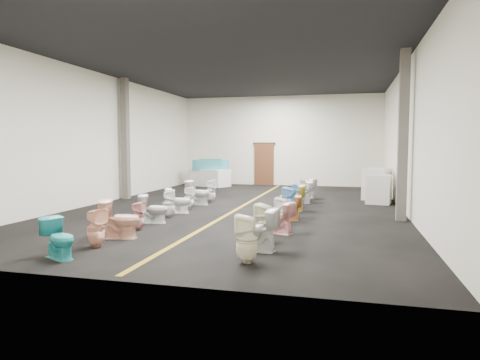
% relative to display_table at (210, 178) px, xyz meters
% --- Properties ---
extents(floor, '(16.00, 16.00, 0.00)m').
position_rel_display_table_xyz_m(floor, '(3.26, -6.63, -0.43)').
color(floor, black).
rests_on(floor, ground).
extents(ceiling, '(16.00, 16.00, 0.00)m').
position_rel_display_table_xyz_m(ceiling, '(3.26, -6.63, 4.07)').
color(ceiling, black).
rests_on(ceiling, ground).
extents(wall_back, '(10.00, 0.00, 10.00)m').
position_rel_display_table_xyz_m(wall_back, '(3.26, 1.37, 1.82)').
color(wall_back, beige).
rests_on(wall_back, ground).
extents(wall_front, '(10.00, 0.00, 10.00)m').
position_rel_display_table_xyz_m(wall_front, '(3.26, -14.63, 1.82)').
color(wall_front, beige).
rests_on(wall_front, ground).
extents(wall_left, '(0.00, 16.00, 16.00)m').
position_rel_display_table_xyz_m(wall_left, '(-1.74, -6.63, 1.82)').
color(wall_left, beige).
rests_on(wall_left, ground).
extents(wall_right, '(0.00, 16.00, 16.00)m').
position_rel_display_table_xyz_m(wall_right, '(8.26, -6.63, 1.82)').
color(wall_right, beige).
rests_on(wall_right, ground).
extents(aisle_stripe, '(0.12, 15.60, 0.01)m').
position_rel_display_table_xyz_m(aisle_stripe, '(3.26, -6.63, -0.42)').
color(aisle_stripe, '#936D15').
rests_on(aisle_stripe, floor).
extents(back_door, '(1.00, 0.10, 2.10)m').
position_rel_display_table_xyz_m(back_door, '(2.46, 1.31, 0.62)').
color(back_door, '#562D19').
rests_on(back_door, floor).
extents(door_frame, '(1.15, 0.08, 0.10)m').
position_rel_display_table_xyz_m(door_frame, '(2.46, 1.32, 1.69)').
color(door_frame, '#331C11').
rests_on(door_frame, back_door).
extents(column_left, '(0.25, 0.25, 4.50)m').
position_rel_display_table_xyz_m(column_left, '(-1.49, -5.63, 1.82)').
color(column_left, '#59544C').
rests_on(column_left, floor).
extents(column_right, '(0.25, 0.25, 4.50)m').
position_rel_display_table_xyz_m(column_right, '(8.01, -8.13, 1.82)').
color(column_right, '#59544C').
rests_on(column_right, floor).
extents(display_table, '(2.14, 1.68, 0.85)m').
position_rel_display_table_xyz_m(display_table, '(0.00, 0.00, 0.00)').
color(display_table, white).
rests_on(display_table, floor).
extents(bathtub, '(1.86, 0.66, 0.55)m').
position_rel_display_table_xyz_m(bathtub, '(0.00, 0.00, 0.64)').
color(bathtub, teal).
rests_on(bathtub, display_table).
extents(appliance_crate_a, '(0.90, 0.90, 1.00)m').
position_rel_display_table_xyz_m(appliance_crate_a, '(7.66, -4.80, 0.07)').
color(appliance_crate_a, beige).
rests_on(appliance_crate_a, floor).
extents(appliance_crate_b, '(1.11, 1.11, 1.17)m').
position_rel_display_table_xyz_m(appliance_crate_b, '(7.66, -3.72, 0.16)').
color(appliance_crate_b, silver).
rests_on(appliance_crate_b, floor).
extents(appliance_crate_c, '(0.93, 0.93, 0.94)m').
position_rel_display_table_xyz_m(appliance_crate_c, '(7.66, -1.92, 0.04)').
color(appliance_crate_c, white).
rests_on(appliance_crate_c, floor).
extents(appliance_crate_d, '(0.74, 0.74, 0.94)m').
position_rel_display_table_xyz_m(appliance_crate_d, '(7.66, -0.65, 0.04)').
color(appliance_crate_d, silver).
rests_on(appliance_crate_d, floor).
extents(toilet_left_0, '(0.82, 0.66, 0.73)m').
position_rel_display_table_xyz_m(toilet_left_0, '(1.73, -13.75, -0.06)').
color(toilet_left_0, teal).
rests_on(toilet_left_0, floor).
extents(toilet_left_1, '(0.45, 0.45, 0.77)m').
position_rel_display_table_xyz_m(toilet_left_1, '(1.86, -12.84, -0.04)').
color(toilet_left_1, '#FEBB9A').
rests_on(toilet_left_1, floor).
extents(toilet_left_2, '(0.90, 0.64, 0.84)m').
position_rel_display_table_xyz_m(toilet_left_2, '(1.90, -11.98, -0.01)').
color(toilet_left_2, '#F5B69C').
rests_on(toilet_left_2, floor).
extents(toilet_left_3, '(0.34, 0.33, 0.69)m').
position_rel_display_table_xyz_m(toilet_left_3, '(1.83, -11.07, -0.08)').
color(toilet_left_3, '#DB9C9A').
rests_on(toilet_left_3, floor).
extents(toilet_left_4, '(0.78, 0.54, 0.74)m').
position_rel_display_table_xyz_m(toilet_left_4, '(1.78, -10.10, -0.06)').
color(toilet_left_4, silver).
rests_on(toilet_left_4, floor).
extents(toilet_left_5, '(0.47, 0.46, 0.78)m').
position_rel_display_table_xyz_m(toilet_left_5, '(1.81, -9.23, -0.03)').
color(toilet_left_5, white).
rests_on(toilet_left_5, floor).
extents(toilet_left_6, '(0.82, 0.61, 0.75)m').
position_rel_display_table_xyz_m(toilet_left_6, '(1.77, -8.44, -0.05)').
color(toilet_left_6, white).
rests_on(toilet_left_6, floor).
extents(toilet_left_7, '(0.33, 0.33, 0.72)m').
position_rel_display_table_xyz_m(toilet_left_7, '(1.78, -7.60, -0.07)').
color(toilet_left_7, white).
rests_on(toilet_left_7, floor).
extents(toilet_left_8, '(0.84, 0.51, 0.83)m').
position_rel_display_table_xyz_m(toilet_left_8, '(1.73, -6.57, -0.01)').
color(toilet_left_8, silver).
rests_on(toilet_left_8, floor).
extents(toilet_left_9, '(0.38, 0.37, 0.81)m').
position_rel_display_table_xyz_m(toilet_left_9, '(1.92, -5.82, -0.02)').
color(toilet_left_9, white).
rests_on(toilet_left_9, floor).
extents(toilet_right_0, '(0.42, 0.41, 0.84)m').
position_rel_display_table_xyz_m(toilet_right_0, '(4.99, -13.23, -0.01)').
color(toilet_right_0, '#F4ECCA').
rests_on(toilet_right_0, floor).
extents(toilet_right_1, '(0.85, 0.54, 0.82)m').
position_rel_display_table_xyz_m(toilet_right_1, '(4.98, -12.37, -0.02)').
color(toilet_right_1, white).
rests_on(toilet_right_1, floor).
extents(toilet_right_2, '(0.46, 0.46, 0.81)m').
position_rel_display_table_xyz_m(toilet_right_2, '(4.99, -11.62, -0.02)').
color(toilet_right_2, beige).
rests_on(toilet_right_2, floor).
extents(toilet_right_3, '(0.82, 0.64, 0.73)m').
position_rel_display_table_xyz_m(toilet_right_3, '(5.12, -10.65, -0.06)').
color(toilet_right_3, '#FBB3AE').
rests_on(toilet_right_3, floor).
extents(toilet_right_4, '(0.40, 0.40, 0.72)m').
position_rel_display_table_xyz_m(toilet_right_4, '(5.07, -9.75, -0.07)').
color(toilet_right_4, white).
rests_on(toilet_right_4, floor).
extents(toilet_right_5, '(0.73, 0.50, 0.68)m').
position_rel_display_table_xyz_m(toilet_right_5, '(5.10, -8.89, -0.09)').
color(toilet_right_5, '#D07D37').
rests_on(toilet_right_5, floor).
extents(toilet_right_6, '(0.48, 0.47, 0.82)m').
position_rel_display_table_xyz_m(toilet_right_6, '(5.04, -8.10, -0.01)').
color(toilet_right_6, '#68A4D7').
rests_on(toilet_right_6, floor).
extents(toilet_right_7, '(0.81, 0.49, 0.81)m').
position_rel_display_table_xyz_m(toilet_right_7, '(4.98, -7.18, -0.02)').
color(toilet_right_7, yellow).
rests_on(toilet_right_7, floor).
extents(toilet_right_8, '(0.48, 0.47, 0.79)m').
position_rel_display_table_xyz_m(toilet_right_8, '(5.11, -6.35, -0.03)').
color(toilet_right_8, '#6AABDC').
rests_on(toilet_right_8, floor).
extents(toilet_right_9, '(0.84, 0.62, 0.76)m').
position_rel_display_table_xyz_m(toilet_right_9, '(5.06, -5.36, -0.04)').
color(toilet_right_9, white).
rests_on(toilet_right_9, floor).
extents(toilet_right_10, '(0.48, 0.47, 0.79)m').
position_rel_display_table_xyz_m(toilet_right_10, '(5.17, -4.53, -0.03)').
color(toilet_right_10, beige).
rests_on(toilet_right_10, floor).
extents(toilet_right_11, '(0.82, 0.65, 0.74)m').
position_rel_display_table_xyz_m(toilet_right_11, '(5.09, -3.69, -0.06)').
color(toilet_right_11, white).
rests_on(toilet_right_11, floor).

